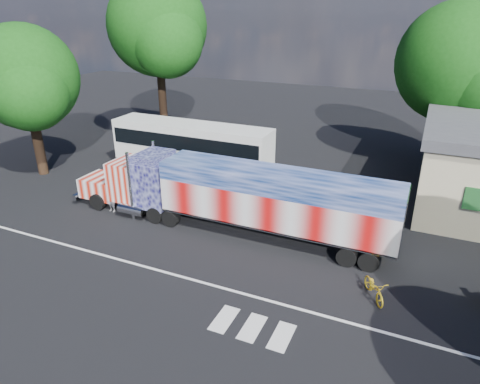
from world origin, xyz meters
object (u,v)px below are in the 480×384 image
at_px(coach_bus, 192,147).
at_px(tree_nw_a, 158,27).
at_px(bicycle, 374,288).
at_px(tree_ne_a, 459,63).
at_px(woman, 111,200).
at_px(tree_w_a, 26,78).
at_px(semi_truck, 234,195).

height_order(coach_bus, tree_nw_a, tree_nw_a).
bearing_deg(bicycle, coach_bus, 114.14).
xyz_separation_m(coach_bus, tree_ne_a, (17.07, 9.30, 5.76)).
bearing_deg(coach_bus, woman, -96.08).
bearing_deg(tree_w_a, woman, -18.98).
relative_size(woman, tree_w_a, 0.15).
xyz_separation_m(coach_bus, tree_nw_a, (-6.28, 6.04, 7.96)).
bearing_deg(tree_nw_a, semi_truck, -45.47).
distance_m(semi_truck, coach_bus, 10.02).
height_order(woman, tree_nw_a, tree_nw_a).
bearing_deg(coach_bus, tree_w_a, -151.76).
height_order(semi_truck, bicycle, semi_truck).
xyz_separation_m(bicycle, tree_ne_a, (2.32, 19.66, 7.11)).
bearing_deg(tree_ne_a, woman, -135.76).
xyz_separation_m(semi_truck, tree_nw_a, (-13.13, 13.35, 7.70)).
xyz_separation_m(semi_truck, bicycle, (7.89, -3.05, -1.60)).
distance_m(tree_w_a, tree_nw_a, 12.04).
xyz_separation_m(woman, bicycle, (15.62, -2.19, -0.28)).
xyz_separation_m(tree_ne_a, tree_nw_a, (-23.35, -3.26, 2.19)).
bearing_deg(tree_ne_a, tree_w_a, -151.54).
xyz_separation_m(woman, tree_w_a, (-8.74, 3.01, 6.14)).
height_order(semi_truck, woman, semi_truck).
bearing_deg(tree_nw_a, tree_w_a, -106.59).
relative_size(semi_truck, tree_nw_a, 1.36).
xyz_separation_m(coach_bus, woman, (-0.87, -8.17, -1.07)).
distance_m(semi_truck, tree_w_a, 17.29).
relative_size(woman, tree_ne_a, 0.13).
bearing_deg(semi_truck, tree_nw_a, 134.53).
bearing_deg(tree_ne_a, bicycle, -96.74).
relative_size(coach_bus, tree_w_a, 1.16).
xyz_separation_m(woman, tree_nw_a, (-5.41, 14.21, 9.03)).
bearing_deg(bicycle, tree_ne_a, 52.47).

